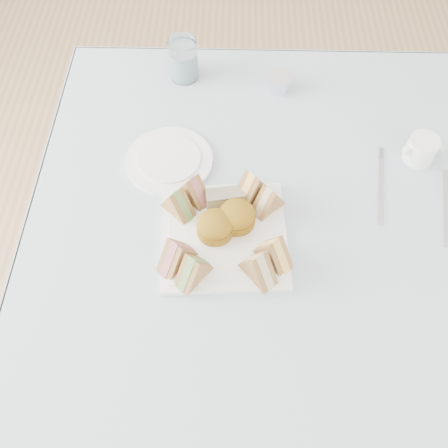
{
  "coord_description": "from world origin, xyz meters",
  "views": [
    {
      "loc": [
        -0.08,
        -0.63,
        1.62
      ],
      "look_at": [
        -0.09,
        -0.09,
        0.8
      ],
      "focal_mm": 40.0,
      "sensor_mm": 36.0,
      "label": 1
    }
  ],
  "objects_px": {
    "serving_plate": "(224,236)",
    "water_glass": "(183,59)",
    "table": "(257,281)",
    "creamer_jug": "(421,149)"
  },
  "relations": [
    {
      "from": "water_glass",
      "to": "creamer_jug",
      "type": "bearing_deg",
      "value": -25.67
    },
    {
      "from": "table",
      "to": "creamer_jug",
      "type": "bearing_deg",
      "value": 21.01
    },
    {
      "from": "table",
      "to": "creamer_jug",
      "type": "height_order",
      "value": "creamer_jug"
    },
    {
      "from": "water_glass",
      "to": "table",
      "type": "bearing_deg",
      "value": -62.93
    },
    {
      "from": "serving_plate",
      "to": "water_glass",
      "type": "bearing_deg",
      "value": 99.62
    },
    {
      "from": "table",
      "to": "water_glass",
      "type": "height_order",
      "value": "water_glass"
    },
    {
      "from": "table",
      "to": "serving_plate",
      "type": "height_order",
      "value": "serving_plate"
    },
    {
      "from": "serving_plate",
      "to": "water_glass",
      "type": "relative_size",
      "value": 2.39
    },
    {
      "from": "table",
      "to": "creamer_jug",
      "type": "distance_m",
      "value": 0.55
    },
    {
      "from": "serving_plate",
      "to": "table",
      "type": "bearing_deg",
      "value": 41.43
    }
  ]
}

